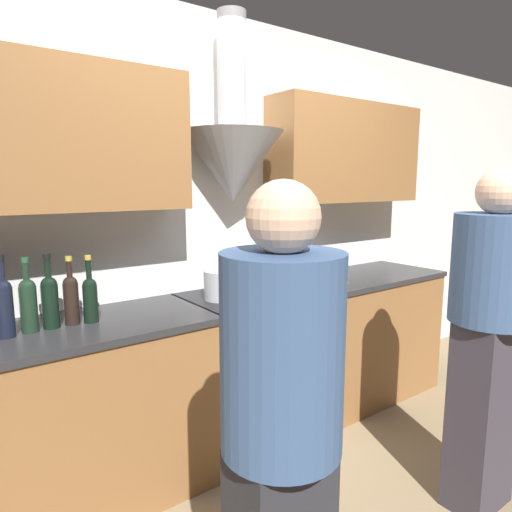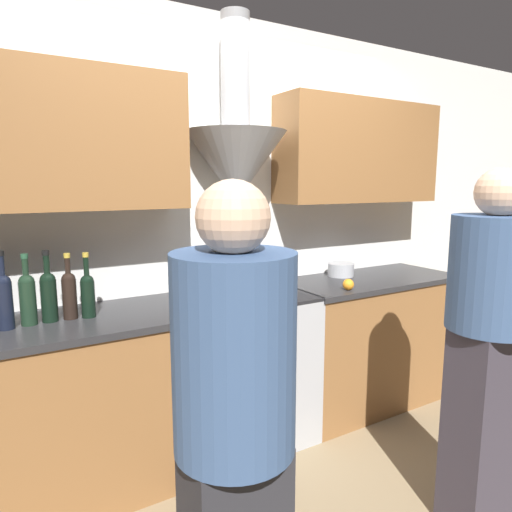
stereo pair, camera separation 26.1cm
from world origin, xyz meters
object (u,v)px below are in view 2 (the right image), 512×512
(person_foreground_left, at_px, (235,429))
(person_foreground_right, at_px, (488,337))
(orange_fruit, at_px, (348,284))
(saucepan, at_px, (341,270))
(wine_bottle_9, at_px, (88,293))
(mixing_bowl, at_px, (265,284))
(wine_bottle_7, at_px, (49,294))
(stock_pot, at_px, (223,284))
(stove_range, at_px, (248,367))
(wine_bottle_6, at_px, (28,296))
(wine_bottle_8, at_px, (69,293))
(wine_bottle_5, at_px, (4,298))

(person_foreground_left, height_order, person_foreground_right, person_foreground_right)
(orange_fruit, distance_m, saucepan, 0.44)
(wine_bottle_9, relative_size, mixing_bowl, 1.27)
(wine_bottle_7, xyz_separation_m, stock_pot, (0.93, -0.02, -0.05))
(wine_bottle_9, relative_size, saucepan, 1.74)
(wine_bottle_7, bearing_deg, stove_range, -1.41)
(wine_bottle_6, xyz_separation_m, orange_fruit, (1.78, -0.24, -0.10))
(stock_pot, xyz_separation_m, mixing_bowl, (0.32, 0.05, -0.04))
(stove_range, distance_m, wine_bottle_7, 1.24)
(person_foreground_left, distance_m, person_foreground_right, 1.32)
(stock_pot, distance_m, saucepan, 1.03)
(person_foreground_left, bearing_deg, wine_bottle_9, 97.77)
(mixing_bowl, height_order, saucepan, saucepan)
(saucepan, height_order, person_foreground_right, person_foreground_right)
(wine_bottle_8, xyz_separation_m, wine_bottle_9, (0.08, -0.02, -0.01))
(wine_bottle_7, xyz_separation_m, person_foreground_right, (1.66, -1.20, -0.16))
(stock_pot, bearing_deg, orange_fruit, -16.52)
(wine_bottle_8, height_order, stock_pot, wine_bottle_8)
(wine_bottle_7, xyz_separation_m, person_foreground_left, (0.34, -1.25, -0.18))
(saucepan, xyz_separation_m, person_foreground_left, (-1.60, -1.37, -0.09))
(wine_bottle_5, bearing_deg, wine_bottle_8, 5.09)
(wine_bottle_5, height_order, person_foreground_right, person_foreground_right)
(wine_bottle_6, relative_size, stock_pot, 1.57)
(saucepan, bearing_deg, stove_range, -170.62)
(wine_bottle_6, relative_size, wine_bottle_8, 1.04)
(wine_bottle_8, distance_m, stock_pot, 0.84)
(mixing_bowl, distance_m, saucepan, 0.70)
(wine_bottle_6, bearing_deg, person_foreground_right, -34.17)
(wine_bottle_5, bearing_deg, mixing_bowl, 2.27)
(wine_bottle_6, xyz_separation_m, stock_pot, (1.02, -0.01, -0.05))
(saucepan, bearing_deg, wine_bottle_5, -176.21)
(wine_bottle_8, distance_m, person_foreground_left, 1.29)
(wine_bottle_5, relative_size, saucepan, 1.93)
(stove_range, bearing_deg, wine_bottle_7, 178.59)
(stove_range, distance_m, person_foreground_left, 1.49)
(wine_bottle_7, distance_m, wine_bottle_8, 0.09)
(wine_bottle_7, distance_m, wine_bottle_9, 0.18)
(orange_fruit, height_order, person_foreground_right, person_foreground_right)
(wine_bottle_6, distance_m, wine_bottle_7, 0.09)
(wine_bottle_7, bearing_deg, wine_bottle_8, -0.72)
(wine_bottle_9, bearing_deg, wine_bottle_7, 173.49)
(person_foreground_right, bearing_deg, stock_pot, 121.97)
(orange_fruit, bearing_deg, wine_bottle_8, 171.31)
(wine_bottle_8, relative_size, mixing_bowl, 1.27)
(wine_bottle_6, xyz_separation_m, mixing_bowl, (1.34, 0.04, -0.10))
(saucepan, bearing_deg, stock_pot, -172.52)
(wine_bottle_6, relative_size, wine_bottle_9, 1.04)
(stove_range, relative_size, orange_fruit, 12.98)
(person_foreground_right, bearing_deg, mixing_bowl, 108.70)
(wine_bottle_7, xyz_separation_m, wine_bottle_8, (0.09, -0.00, -0.01))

